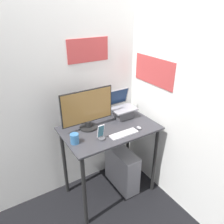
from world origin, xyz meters
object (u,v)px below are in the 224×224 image
cell_phone (101,135)px  keyboard (124,134)px  laptop (123,110)px  computer_tower (122,168)px  monitor (88,110)px  mouse (139,128)px

cell_phone → keyboard: bearing=-10.3°
cell_phone → laptop: bearing=32.5°
cell_phone → computer_tower: bearing=23.2°
laptop → computer_tower: laptop is taller
computer_tower → cell_phone: bearing=-156.8°
monitor → computer_tower: (0.38, -0.11, -0.87)m
monitor → keyboard: size_ratio=1.88×
laptop → cell_phone: laptop is taller
laptop → monitor: bearing=-177.5°
monitor → computer_tower: bearing=-15.8°
keyboard → cell_phone: 0.25m
monitor → cell_phone: monitor is taller
monitor → cell_phone: 0.31m
mouse → laptop: bearing=88.2°
monitor → laptop: bearing=2.5°
laptop → mouse: size_ratio=5.03×
laptop → keyboard: size_ratio=1.04×
mouse → computer_tower: mouse is taller
mouse → computer_tower: bearing=109.0°
keyboard → monitor: bearing=128.7°
keyboard → mouse: size_ratio=4.84×
keyboard → laptop: bearing=57.7°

